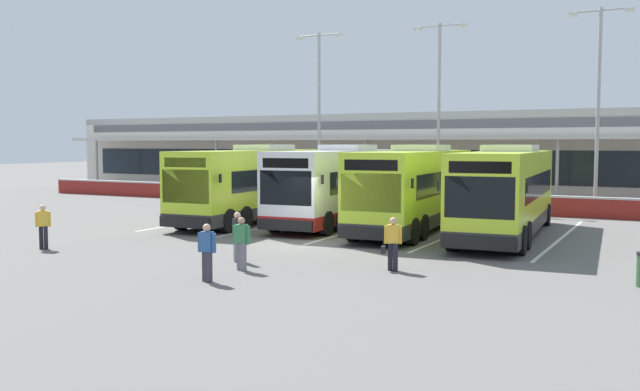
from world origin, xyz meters
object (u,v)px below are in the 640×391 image
(lamp_post_west, at_px, (319,106))
(pedestrian_child, at_px, (241,242))
(coach_bus_left_centre, at_px, (341,186))
(pedestrian_near_bin, at_px, (43,225))
(coach_bus_right_centre, at_px, (506,193))
(pedestrian_in_dark_coat, at_px, (207,250))
(pedestrian_with_handbag, at_px, (392,243))
(lamp_post_east, at_px, (598,97))
(coach_bus_centre, at_px, (415,190))
(lamp_post_centre, at_px, (439,103))
(coach_bus_leftmost, at_px, (256,185))
(pedestrian_approaching_bus, at_px, (238,235))

(lamp_post_west, bearing_deg, pedestrian_child, -67.76)
(coach_bus_left_centre, bearing_deg, pedestrian_near_bin, -115.48)
(coach_bus_right_centre, height_order, pedestrian_in_dark_coat, coach_bus_right_centre)
(pedestrian_with_handbag, height_order, lamp_post_east, lamp_post_east)
(coach_bus_centre, xyz_separation_m, pedestrian_near_bin, (-10.02, -11.68, -0.91))
(coach_bus_right_centre, bearing_deg, lamp_post_centre, 119.86)
(pedestrian_in_dark_coat, height_order, lamp_post_west, lamp_post_west)
(coach_bus_leftmost, height_order, lamp_post_centre, lamp_post_centre)
(coach_bus_right_centre, bearing_deg, coach_bus_left_centre, 171.09)
(coach_bus_left_centre, relative_size, coach_bus_centre, 1.00)
(coach_bus_centre, relative_size, lamp_post_east, 1.12)
(coach_bus_right_centre, bearing_deg, lamp_post_west, 142.28)
(coach_bus_left_centre, bearing_deg, coach_bus_right_centre, -8.91)
(coach_bus_centre, height_order, lamp_post_east, lamp_post_east)
(pedestrian_near_bin, bearing_deg, coach_bus_centre, 49.36)
(pedestrian_child, distance_m, lamp_post_east, 24.19)
(coach_bus_right_centre, bearing_deg, pedestrian_near_bin, -141.58)
(pedestrian_with_handbag, bearing_deg, coach_bus_leftmost, 139.49)
(coach_bus_leftmost, relative_size, pedestrian_child, 7.59)
(pedestrian_near_bin, bearing_deg, lamp_post_west, 91.37)
(coach_bus_centre, relative_size, pedestrian_near_bin, 7.59)
(coach_bus_leftmost, bearing_deg, pedestrian_child, -58.81)
(coach_bus_left_centre, relative_size, pedestrian_with_handbag, 7.59)
(coach_bus_right_centre, bearing_deg, pedestrian_approaching_bus, -122.31)
(pedestrian_with_handbag, bearing_deg, lamp_post_west, 122.91)
(lamp_post_centre, bearing_deg, coach_bus_right_centre, -60.14)
(pedestrian_in_dark_coat, bearing_deg, coach_bus_left_centre, 101.29)
(coach_bus_right_centre, height_order, pedestrian_near_bin, coach_bus_right_centre)
(pedestrian_with_handbag, height_order, lamp_post_west, lamp_post_west)
(pedestrian_with_handbag, height_order, lamp_post_centre, lamp_post_centre)
(pedestrian_child, height_order, lamp_post_centre, lamp_post_centre)
(coach_bus_left_centre, distance_m, lamp_post_centre, 11.29)
(lamp_post_east, bearing_deg, coach_bus_leftmost, -143.69)
(pedestrian_with_handbag, distance_m, pedestrian_in_dark_coat, 5.56)
(lamp_post_centre, xyz_separation_m, lamp_post_east, (8.98, -0.56, 0.00))
(pedestrian_near_bin, distance_m, pedestrian_approaching_bus, 7.82)
(pedestrian_child, relative_size, pedestrian_approaching_bus, 1.00)
(pedestrian_near_bin, height_order, pedestrian_approaching_bus, same)
(pedestrian_child, bearing_deg, coach_bus_leftmost, 121.19)
(coach_bus_centre, relative_size, pedestrian_child, 7.59)
(coach_bus_leftmost, height_order, pedestrian_child, coach_bus_leftmost)
(pedestrian_child, height_order, pedestrian_approaching_bus, same)
(lamp_post_centre, bearing_deg, pedestrian_near_bin, -108.29)
(pedestrian_in_dark_coat, distance_m, pedestrian_child, 1.86)
(coach_bus_centre, xyz_separation_m, lamp_post_west, (-10.56, 10.86, 4.50))
(coach_bus_left_centre, bearing_deg, lamp_post_west, 122.83)
(coach_bus_leftmost, relative_size, coach_bus_right_centre, 1.00)
(pedestrian_with_handbag, bearing_deg, pedestrian_near_bin, -171.28)
(pedestrian_with_handbag, distance_m, pedestrian_child, 4.55)
(pedestrian_in_dark_coat, height_order, pedestrian_child, same)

